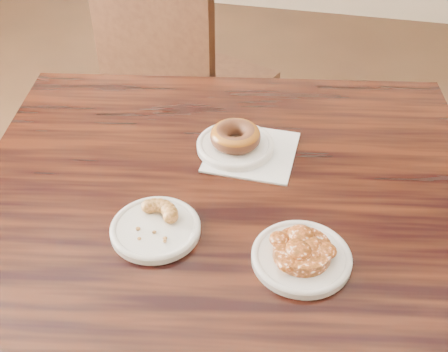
% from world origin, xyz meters
% --- Properties ---
extents(floor, '(5.00, 5.00, 0.00)m').
position_xyz_m(floor, '(0.00, 0.00, 0.00)').
color(floor, black).
rests_on(floor, ground).
extents(cafe_table, '(1.16, 1.16, 0.75)m').
position_xyz_m(cafe_table, '(0.15, -0.19, 0.38)').
color(cafe_table, black).
rests_on(cafe_table, floor).
extents(chair_far, '(0.63, 0.63, 0.90)m').
position_xyz_m(chair_far, '(-0.18, 0.72, 0.45)').
color(chair_far, black).
rests_on(chair_far, floor).
extents(napkin, '(0.18, 0.18, 0.00)m').
position_xyz_m(napkin, '(0.15, 0.00, 0.75)').
color(napkin, white).
rests_on(napkin, cafe_table).
extents(plate_donut, '(0.16, 0.16, 0.01)m').
position_xyz_m(plate_donut, '(0.12, 0.00, 0.76)').
color(plate_donut, white).
rests_on(plate_donut, napkin).
extents(plate_cruller, '(0.16, 0.16, 0.01)m').
position_xyz_m(plate_cruller, '(0.03, -0.26, 0.76)').
color(plate_cruller, white).
rests_on(plate_cruller, cafe_table).
extents(plate_fritter, '(0.17, 0.17, 0.01)m').
position_xyz_m(plate_fritter, '(0.29, -0.27, 0.76)').
color(plate_fritter, silver).
rests_on(plate_fritter, cafe_table).
extents(glazed_donut, '(0.11, 0.11, 0.04)m').
position_xyz_m(glazed_donut, '(0.12, 0.00, 0.79)').
color(glazed_donut, brown).
rests_on(glazed_donut, plate_donut).
extents(apple_fritter, '(0.14, 0.14, 0.03)m').
position_xyz_m(apple_fritter, '(0.29, -0.27, 0.78)').
color(apple_fritter, '#472207').
rests_on(apple_fritter, plate_fritter).
extents(cruller_fragment, '(0.10, 0.10, 0.03)m').
position_xyz_m(cruller_fragment, '(0.03, -0.26, 0.77)').
color(cruller_fragment, brown).
rests_on(cruller_fragment, plate_cruller).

